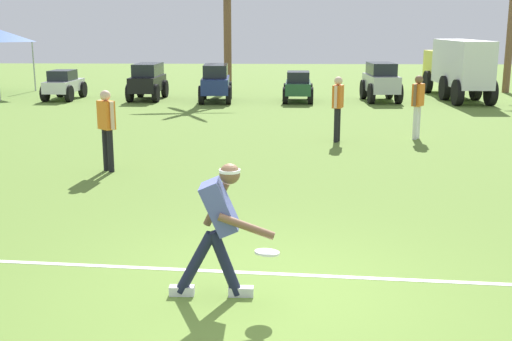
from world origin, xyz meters
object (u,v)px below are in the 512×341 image
Objects in this scene: parked_car_slot_c at (216,82)px; frisbee_thrower at (219,223)px; teammate_midfield at (107,123)px; parked_car_slot_a at (64,84)px; parked_car_slot_e at (381,81)px; teammate_near_sideline at (338,103)px; parked_car_slot_b at (148,80)px; parked_car_slot_d at (298,86)px; frisbee_in_flight at (267,252)px; teammate_deep at (418,101)px; box_truck at (457,66)px.

frisbee_thrower is at bearing -84.44° from parked_car_slot_c.
teammate_midfield is 12.86m from parked_car_slot_a.
teammate_midfield reaches higher than parked_car_slot_a.
frisbee_thrower is 0.64× the size of parked_car_slot_a.
parked_car_slot_c is at bearing -4.22° from parked_car_slot_a.
teammate_near_sideline is at bearing -105.55° from parked_car_slot_e.
teammate_near_sideline and teammate_midfield have the same top height.
parked_car_slot_a is (-9.47, 8.58, -0.38)m from teammate_near_sideline.
frisbee_thrower is at bearing -102.55° from teammate_near_sideline.
parked_car_slot_b is at bearing 168.53° from parked_car_slot_c.
frisbee_thrower is at bearing -67.15° from parked_car_slot_a.
parked_car_slot_e is (4.37, 17.52, -0.05)m from frisbee_thrower.
parked_car_slot_b is at bearing 175.11° from parked_car_slot_d.
parked_car_slot_b is at bearing 104.89° from frisbee_in_flight.
parked_car_slot_a is 11.82m from parked_car_slot_e.
parked_car_slot_c is at bearing 85.13° from teammate_midfield.
parked_car_slot_a is (-11.46, 8.15, -0.38)m from teammate_deep.
parked_car_slot_d is at bearing -175.77° from parked_car_slot_e.
frisbee_thrower is 17.35m from parked_car_slot_d.
frisbee_thrower is 0.64× the size of parked_car_slot_d.
teammate_deep is (6.67, 3.78, 0.00)m from teammate_midfield.
parked_car_slot_c is (2.61, -0.53, 0.00)m from parked_car_slot_b.
parked_car_slot_c is 9.17m from box_truck.
teammate_near_sideline is at bearing -119.53° from box_truck.
frisbee_in_flight is at bearing -75.11° from parked_car_slot_b.
box_truck is (7.38, 18.55, 0.44)m from frisbee_thrower.
parked_car_slot_c is 1.02× the size of parked_car_slot_e.
teammate_deep is 9.65m from box_truck.
parked_car_slot_e is at bearing 74.45° from teammate_near_sideline.
frisbee_in_flight is 18.60m from parked_car_slot_b.
teammate_midfield is at bearing 114.86° from frisbee_thrower.
teammate_near_sideline is at bearing -42.18° from parked_car_slot_a.
parked_car_slot_d is at bearing 70.94° from teammate_midfield.
teammate_deep reaches higher than parked_car_slot_a.
teammate_midfield reaches higher than frisbee_thrower.
teammate_deep is at bearing 29.54° from teammate_midfield.
parked_car_slot_b is at bearing 103.55° from frisbee_thrower.
parked_car_slot_a is at bearing 112.85° from frisbee_thrower.
teammate_midfield is 7.67m from teammate_deep.
teammate_deep is 0.64× the size of parked_car_slot_b.
frisbee_thrower is 0.91× the size of teammate_near_sideline.
frisbee_in_flight is 0.15× the size of parked_car_slot_e.
teammate_near_sideline is at bearing -65.57° from parked_car_slot_c.
frisbee_in_flight is 17.51m from parked_car_slot_d.
teammate_deep is 9.60m from parked_car_slot_c.
teammate_deep is 0.64× the size of parked_car_slot_c.
box_truck is (14.83, 0.88, 0.67)m from parked_car_slot_a.
parked_car_slot_d is at bearing -168.25° from box_truck.
box_truck reaches higher than parked_car_slot_c.
parked_car_slot_a is 8.79m from parked_car_slot_d.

